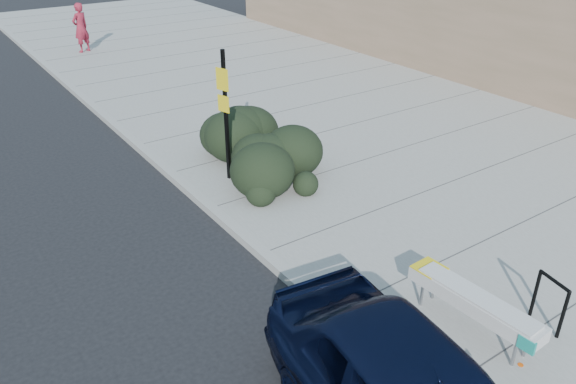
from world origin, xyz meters
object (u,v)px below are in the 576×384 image
Objects in this scene: bench at (474,302)px; pedestrian at (81,28)px; bike_rack at (550,298)px; sign_post at (225,109)px.

pedestrian reaches higher than bench.
bench is 1.13m from bike_rack.
sign_post is 1.51× the size of pedestrian.
bike_rack is at bearing 67.25° from pedestrian.
bench is 0.74× the size of sign_post.
bike_rack is 0.44× the size of pedestrian.
pedestrian reaches higher than bike_rack.
bench is at bearing 160.86° from bike_rack.
bike_rack is 20.61m from pedestrian.
sign_post reaches higher than pedestrian.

